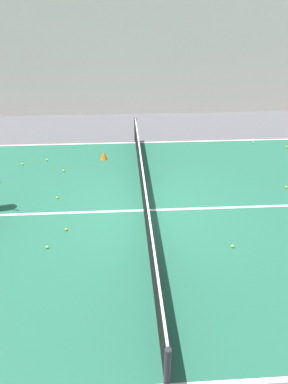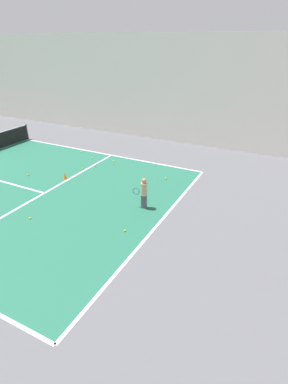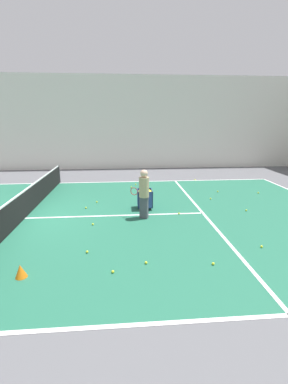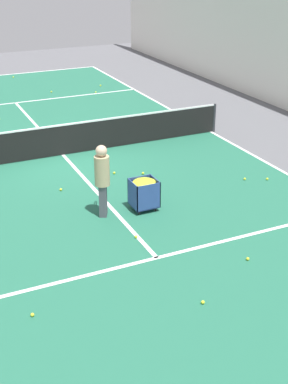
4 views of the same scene
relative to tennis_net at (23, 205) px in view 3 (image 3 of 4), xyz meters
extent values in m
plane|color=#5B5B60|center=(0.00, 0.00, -0.51)|extent=(35.89, 35.89, 0.00)
cube|color=#23664C|center=(0.00, 0.00, -0.51)|extent=(10.59, 23.81, 0.00)
cube|color=white|center=(-5.29, 0.00, -0.50)|extent=(0.10, 23.81, 0.00)
cube|color=white|center=(0.00, 6.55, -0.50)|extent=(10.59, 0.10, 0.00)
cube|color=white|center=(0.00, 0.00, -0.50)|extent=(0.10, 13.09, 0.00)
cube|color=silver|center=(-9.41, 0.00, 2.64)|extent=(0.15, 32.19, 6.29)
cylinder|color=#2D2D33|center=(-5.39, 0.00, -0.02)|extent=(0.10, 0.10, 0.98)
cube|color=black|center=(0.00, 0.00, -0.03)|extent=(10.69, 0.03, 0.91)
cube|color=white|center=(0.00, 0.00, 0.45)|extent=(10.69, 0.04, 0.05)
cube|color=#4C4C56|center=(0.31, 4.28, -0.11)|extent=(0.28, 0.33, 0.80)
cylinder|color=tan|center=(0.31, 4.28, 0.64)|extent=(0.47, 0.47, 0.71)
sphere|color=beige|center=(0.31, 4.28, 1.13)|extent=(0.27, 0.27, 0.27)
torus|color=#B22D2D|center=(0.19, 3.94, 0.47)|extent=(0.15, 0.26, 0.28)
cube|color=#2D478C|center=(-0.71, 4.40, -0.39)|extent=(0.62, 0.57, 0.02)
cube|color=#2D478C|center=(-0.71, 4.12, -0.07)|extent=(0.62, 0.02, 0.65)
cube|color=#2D478C|center=(-0.71, 4.67, -0.07)|extent=(0.62, 0.02, 0.65)
cube|color=#2D478C|center=(-1.01, 4.40, -0.07)|extent=(0.02, 0.57, 0.65)
cube|color=#2D478C|center=(-0.41, 4.40, -0.07)|extent=(0.02, 0.57, 0.65)
ellipsoid|color=yellow|center=(-0.71, 4.40, 0.20)|extent=(0.58, 0.53, 0.16)
cylinder|color=black|center=(-0.92, 4.20, -0.45)|extent=(0.05, 0.05, 0.12)
cylinder|color=black|center=(-0.49, 4.20, -0.45)|extent=(0.05, 0.05, 0.12)
cylinder|color=black|center=(-0.92, 4.60, -0.45)|extent=(0.05, 0.05, 0.12)
cylinder|color=black|center=(-0.49, 4.60, -0.45)|extent=(0.05, 0.05, 0.12)
cone|color=orange|center=(3.68, 1.22, -0.35)|extent=(0.26, 0.26, 0.31)
sphere|color=yellow|center=(-4.52, 4.22, -0.47)|extent=(0.07, 0.07, 0.07)
sphere|color=yellow|center=(0.83, 2.51, -0.47)|extent=(0.07, 0.07, 0.07)
sphere|color=yellow|center=(3.36, 4.08, -0.47)|extent=(0.07, 0.07, 0.07)
sphere|color=yellow|center=(-0.07, 8.29, -0.47)|extent=(0.07, 0.07, 0.07)
sphere|color=yellow|center=(-2.78, 8.15, -0.47)|extent=(0.07, 0.07, 0.07)
sphere|color=yellow|center=(-3.96, 3.96, -0.47)|extent=(0.07, 0.07, 0.07)
sphere|color=yellow|center=(-1.65, 7.41, -0.47)|extent=(0.07, 0.07, 0.07)
sphere|color=yellow|center=(3.54, 5.71, -0.47)|extent=(0.07, 0.07, 0.07)
sphere|color=yellow|center=(-0.87, 2.05, -0.47)|extent=(0.07, 0.07, 0.07)
sphere|color=yellow|center=(0.05, 5.62, -0.47)|extent=(0.07, 0.07, 0.07)
sphere|color=yellow|center=(2.70, 2.56, -0.47)|extent=(0.07, 0.07, 0.07)
sphere|color=yellow|center=(-5.36, 7.74, -0.47)|extent=(0.07, 0.07, 0.07)
sphere|color=yellow|center=(2.80, 7.35, -0.47)|extent=(0.07, 0.07, 0.07)
sphere|color=yellow|center=(3.69, 3.28, -0.47)|extent=(0.07, 0.07, 0.07)
sphere|color=yellow|center=(-1.59, 2.41, -0.47)|extent=(0.07, 0.07, 0.07)
sphere|color=yellow|center=(-2.39, 10.00, -0.47)|extent=(0.07, 0.07, 0.07)
camera|label=1|loc=(-8.93, 0.57, 4.91)|focal=35.00mm
camera|label=2|loc=(-8.19, -15.54, 5.38)|focal=28.00mm
camera|label=3|loc=(8.93, 3.57, 2.93)|focal=24.00mm
camera|label=4|loc=(4.21, 14.98, 5.38)|focal=50.00mm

